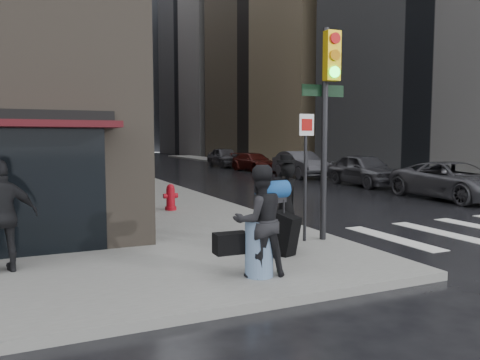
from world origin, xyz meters
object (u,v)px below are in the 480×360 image
object	(u,v)px
parked_car_2	(300,164)
parked_car_1	(364,170)
man_overcoat	(285,209)
parked_car_3	(254,162)
parked_car_0	(454,181)
fire_hydrant	(171,198)
traffic_light	(326,104)
parked_car_4	(225,157)
man_jeans	(258,221)
man_greycoat	(2,216)

from	to	relation	value
parked_car_2	parked_car_1	bearing A→B (deg)	-83.39
man_overcoat	parked_car_3	xyz separation A→B (m)	(10.12, 22.31, -0.30)
parked_car_1	parked_car_0	bearing A→B (deg)	-88.53
parked_car_2	parked_car_3	xyz separation A→B (m)	(-0.32, 5.78, -0.13)
parked_car_3	fire_hydrant	bearing A→B (deg)	-129.13
traffic_light	parked_car_2	xyz separation A→B (m)	(9.28, 16.20, -2.32)
man_overcoat	parked_car_4	size ratio (longest dim) A/B	0.40
man_overcoat	man_jeans	distance (m)	2.01
traffic_light	fire_hydrant	bearing A→B (deg)	111.51
man_overcoat	man_jeans	bearing A→B (deg)	28.41
man_greycoat	parked_car_4	bearing A→B (deg)	-130.94
parked_car_3	man_greycoat	bearing A→B (deg)	-130.50
man_greycoat	parked_car_0	distance (m)	16.16
man_greycoat	parked_car_1	distance (m)	18.86
traffic_light	parked_car_4	distance (m)	29.28
man_overcoat	parked_car_4	world-z (taller)	man_overcoat
man_jeans	parked_car_1	size ratio (longest dim) A/B	0.38
man_overcoat	traffic_light	distance (m)	2.47
traffic_light	parked_car_0	distance (m)	10.58
parked_car_0	parked_car_2	distance (m)	11.57
parked_car_0	man_greycoat	bearing A→B (deg)	-159.57
traffic_light	parked_car_4	world-z (taller)	traffic_light
man_overcoat	parked_car_2	distance (m)	19.55
fire_hydrant	man_overcoat	bearing A→B (deg)	-83.11
man_jeans	man_greycoat	xyz separation A→B (m)	(-3.79, 1.95, 0.03)
fire_hydrant	parked_car_1	bearing A→B (deg)	22.78
man_jeans	parked_car_0	distance (m)	13.38
fire_hydrant	parked_car_0	xyz separation A→B (m)	(11.10, -1.00, 0.22)
man_greycoat	man_overcoat	bearing A→B (deg)	162.92
man_greycoat	parked_car_1	bearing A→B (deg)	-158.94
man_jeans	parked_car_1	xyz separation A→B (m)	(12.02, 12.23, -0.25)
parked_car_1	parked_car_4	xyz separation A→B (m)	(-0.51, 17.35, 0.00)
man_overcoat	traffic_light	size ratio (longest dim) A/B	0.42
man_jeans	parked_car_1	bearing A→B (deg)	-133.06
fire_hydrant	parked_car_2	world-z (taller)	parked_car_2
man_greycoat	man_jeans	bearing A→B (deg)	140.85
parked_car_1	parked_car_2	xyz separation A→B (m)	(-0.23, 5.78, -0.02)
man_jeans	parked_car_0	xyz separation A→B (m)	(11.72, 6.45, -0.32)
fire_hydrant	parked_car_3	xyz separation A→B (m)	(10.84, 16.35, 0.15)
man_overcoat	man_jeans	world-z (taller)	man_overcoat
parked_car_0	parked_car_1	distance (m)	5.79
man_greycoat	parked_car_1	xyz separation A→B (m)	(15.81, 10.28, -0.28)
man_overcoat	traffic_light	xyz separation A→B (m)	(1.17, 0.32, 2.15)
parked_car_3	parked_car_4	size ratio (longest dim) A/B	0.95
man_overcoat	parked_car_0	distance (m)	11.51
man_overcoat	parked_car_4	distance (m)	29.88
parked_car_0	parked_car_2	xyz separation A→B (m)	(0.06, 11.57, 0.06)
man_jeans	man_greycoat	bearing A→B (deg)	-25.74
parked_car_0	parked_car_4	world-z (taller)	parked_car_4
man_overcoat	parked_car_3	distance (m)	24.50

